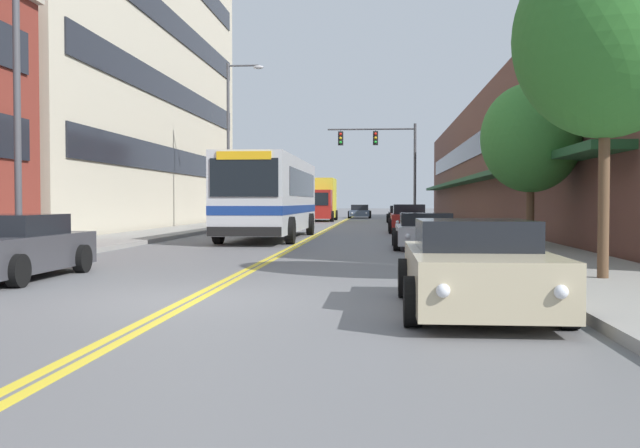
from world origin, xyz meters
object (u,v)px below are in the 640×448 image
object	(u,v)px
car_black_parked_right_far	(400,215)
car_red_parked_right_end	(409,219)
car_silver_parked_right_mid	(426,231)
fire_hydrant	(474,232)
car_beige_parked_right_foreground	(475,268)
car_dark_grey_parked_left_far	(11,249)
car_slate_blue_moving_lead	(360,212)
street_lamp_left_near	(32,59)
street_lamp_left_far	(233,133)
city_bus	(271,194)
traffic_signal_mast	(385,153)
street_tree_right_mid	(531,138)
car_charcoal_parked_left_near	(261,217)
box_truck	(319,200)
street_tree_right_near	(606,38)

from	to	relation	value
car_black_parked_right_far	car_red_parked_right_end	xyz separation A→B (m)	(-0.07, -18.01, 0.08)
car_silver_parked_right_mid	fire_hydrant	size ratio (longest dim) A/B	5.24
car_beige_parked_right_foreground	fire_hydrant	bearing A→B (deg)	82.76
car_dark_grey_parked_left_far	car_slate_blue_moving_lead	distance (m)	54.36
fire_hydrant	car_silver_parked_right_mid	bearing A→B (deg)	169.67
car_red_parked_right_end	street_lamp_left_near	size ratio (longest dim) A/B	0.61
car_dark_grey_parked_left_far	car_red_parked_right_end	xyz separation A→B (m)	(8.72, 22.16, 0.06)
street_lamp_left_far	car_beige_parked_right_foreground	bearing A→B (deg)	-71.56
car_black_parked_right_far	street_lamp_left_far	size ratio (longest dim) A/B	0.53
city_bus	street_lamp_left_near	xyz separation A→B (m)	(-3.30, -14.09, 2.90)
car_black_parked_right_far	traffic_signal_mast	distance (m)	7.40
car_black_parked_right_far	city_bus	bearing A→B (deg)	-104.13
street_lamp_left_far	street_tree_right_mid	size ratio (longest dim) A/B	1.78
car_charcoal_parked_left_near	car_black_parked_right_far	size ratio (longest dim) A/B	0.92
street_lamp_left_far	street_tree_right_mid	xyz separation A→B (m)	(12.66, -15.37, -1.73)
car_beige_parked_right_foreground	fire_hydrant	world-z (taller)	car_beige_parked_right_foreground
car_charcoal_parked_left_near	car_silver_parked_right_mid	bearing A→B (deg)	-65.31
car_silver_parked_right_mid	car_red_parked_right_end	distance (m)	11.99
car_black_parked_right_far	traffic_signal_mast	world-z (taller)	traffic_signal_mast
street_lamp_left_near	street_tree_right_mid	size ratio (longest dim) A/B	1.57
city_bus	car_red_parked_right_end	size ratio (longest dim) A/B	2.45
car_charcoal_parked_left_near	box_truck	xyz separation A→B (m)	(2.36, 14.38, 1.10)
traffic_signal_mast	fire_hydrant	size ratio (longest dim) A/B	8.44
street_tree_right_mid	car_dark_grey_parked_left_far	bearing A→B (deg)	-142.55
city_bus	street_lamp_left_far	xyz separation A→B (m)	(-3.42, 8.40, 3.39)
city_bus	street_lamp_left_near	world-z (taller)	street_lamp_left_near
box_truck	street_tree_right_mid	distance (m)	35.78
fire_hydrant	box_truck	bearing A→B (deg)	103.23
street_tree_right_near	car_dark_grey_parked_left_far	bearing A→B (deg)	178.59
car_black_parked_right_far	box_truck	distance (m)	7.33
car_silver_parked_right_mid	street_tree_right_mid	size ratio (longest dim) A/B	0.82
car_red_parked_right_end	traffic_signal_mast	world-z (taller)	traffic_signal_mast
car_black_parked_right_far	street_tree_right_near	xyz separation A→B (m)	(2.55, -40.45, 3.90)
car_slate_blue_moving_lead	street_lamp_left_near	distance (m)	52.55
city_bus	box_truck	distance (m)	27.47
car_charcoal_parked_left_near	street_tree_right_near	xyz separation A→B (m)	(11.29, -29.50, 3.87)
traffic_signal_mast	fire_hydrant	world-z (taller)	traffic_signal_mast
car_dark_grey_parked_left_far	fire_hydrant	size ratio (longest dim) A/B	5.72
city_bus	car_charcoal_parked_left_near	size ratio (longest dim) A/B	2.74
car_black_parked_right_far	traffic_signal_mast	size ratio (longest dim) A/B	0.71
car_slate_blue_moving_lead	street_tree_right_mid	bearing A→B (deg)	-81.60
car_red_parked_right_end	street_tree_right_mid	world-z (taller)	street_tree_right_mid
car_red_parked_right_end	street_tree_right_mid	distance (m)	13.69
car_black_parked_right_far	street_tree_right_near	size ratio (longest dim) A/B	0.77
car_charcoal_parked_left_near	street_lamp_left_near	bearing A→B (deg)	-91.29
car_black_parked_right_far	fire_hydrant	size ratio (longest dim) A/B	5.95
fire_hydrant	car_black_parked_right_far	bearing A→B (deg)	92.92
car_dark_grey_parked_left_far	car_black_parked_right_far	xyz separation A→B (m)	(8.79, 40.17, -0.02)
city_bus	street_lamp_left_far	distance (m)	9.69
car_dark_grey_parked_left_far	car_silver_parked_right_mid	xyz separation A→B (m)	(8.81, 10.17, -0.05)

